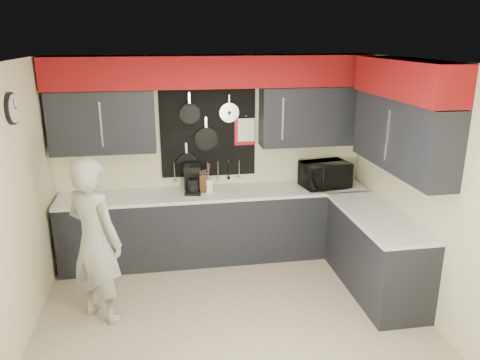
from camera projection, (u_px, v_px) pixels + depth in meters
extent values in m
plane|color=tan|center=(233.00, 319.00, 4.85)|extent=(4.00, 4.00, 0.00)
cube|color=beige|center=(212.00, 157.00, 6.11)|extent=(4.00, 0.01, 2.60)
cube|color=black|center=(103.00, 122.00, 5.60)|extent=(1.24, 0.32, 0.75)
cube|color=black|center=(312.00, 116.00, 6.01)|extent=(1.34, 0.32, 0.75)
cube|color=maroon|center=(212.00, 72.00, 5.62)|extent=(3.94, 0.36, 0.38)
cube|color=black|center=(208.00, 133.00, 6.00)|extent=(1.22, 0.03, 1.15)
cylinder|color=black|center=(190.00, 114.00, 5.85)|extent=(0.26, 0.04, 0.26)
cylinder|color=black|center=(206.00, 139.00, 5.98)|extent=(0.30, 0.04, 0.30)
cylinder|color=black|center=(187.00, 163.00, 6.03)|extent=(0.27, 0.04, 0.27)
cylinder|color=silver|center=(229.00, 113.00, 5.93)|extent=(0.25, 0.02, 0.25)
cube|color=#B40D1C|center=(244.00, 132.00, 6.05)|extent=(0.26, 0.01, 0.34)
cube|color=white|center=(246.00, 130.00, 6.03)|extent=(0.22, 0.01, 0.30)
cylinder|color=silver|center=(175.00, 172.00, 6.05)|extent=(0.01, 0.01, 0.20)
cylinder|color=silver|center=(185.00, 171.00, 6.07)|extent=(0.01, 0.01, 0.20)
cylinder|color=silver|center=(196.00, 171.00, 6.09)|extent=(0.01, 0.01, 0.20)
cylinder|color=silver|center=(207.00, 170.00, 6.11)|extent=(0.01, 0.01, 0.20)
cylinder|color=silver|center=(218.00, 170.00, 6.14)|extent=(0.01, 0.01, 0.20)
cylinder|color=silver|center=(229.00, 169.00, 6.16)|extent=(0.01, 0.01, 0.20)
cylinder|color=silver|center=(239.00, 169.00, 6.18)|extent=(0.01, 0.01, 0.20)
cube|color=beige|center=(425.00, 191.00, 4.78)|extent=(0.01, 3.50, 2.60)
cube|color=black|center=(402.00, 135.00, 4.88)|extent=(0.32, 1.70, 0.75)
cube|color=maroon|center=(406.00, 79.00, 4.71)|extent=(0.36, 1.70, 0.38)
cube|color=beige|center=(11.00, 214.00, 4.15)|extent=(0.01, 3.50, 2.60)
cylinder|color=black|center=(11.00, 109.00, 4.27)|extent=(0.04, 0.30, 0.30)
cylinder|color=white|center=(14.00, 108.00, 4.27)|extent=(0.01, 0.26, 0.26)
cube|color=black|center=(216.00, 226.00, 6.09)|extent=(3.90, 0.60, 0.88)
cube|color=white|center=(216.00, 193.00, 5.94)|extent=(3.90, 0.63, 0.04)
cube|color=black|center=(376.00, 254.00, 5.32)|extent=(0.60, 1.60, 0.88)
cube|color=white|center=(378.00, 216.00, 5.18)|extent=(0.63, 1.60, 0.04)
cube|color=black|center=(219.00, 262.00, 5.96)|extent=(3.90, 0.06, 0.10)
imported|color=black|center=(325.00, 175.00, 6.08)|extent=(0.66, 0.50, 0.33)
cube|color=#3A1B12|center=(203.00, 183.00, 5.90)|extent=(0.11, 0.11, 0.23)
cylinder|color=white|center=(208.00, 185.00, 5.93)|extent=(0.13, 0.13, 0.17)
cube|color=black|center=(193.00, 192.00, 5.87)|extent=(0.23, 0.27, 0.03)
cube|color=black|center=(192.00, 177.00, 5.91)|extent=(0.21, 0.09, 0.33)
cube|color=black|center=(192.00, 168.00, 5.78)|extent=(0.23, 0.27, 0.07)
cylinder|color=black|center=(193.00, 185.00, 5.82)|extent=(0.12, 0.12, 0.16)
imported|color=#B8B8B5|center=(95.00, 241.00, 4.65)|extent=(0.75, 0.71, 1.72)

